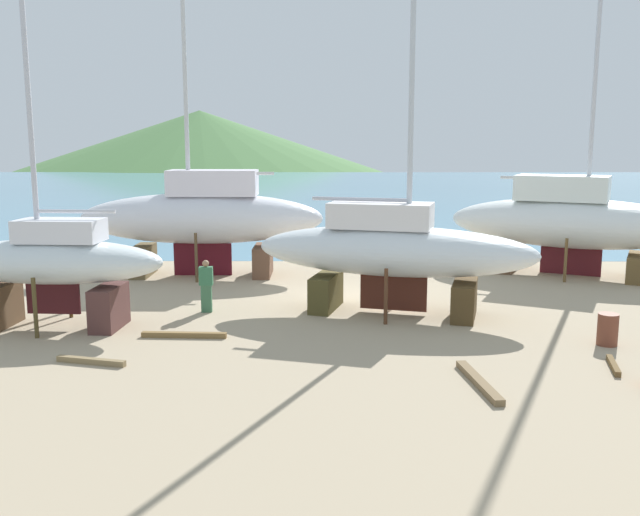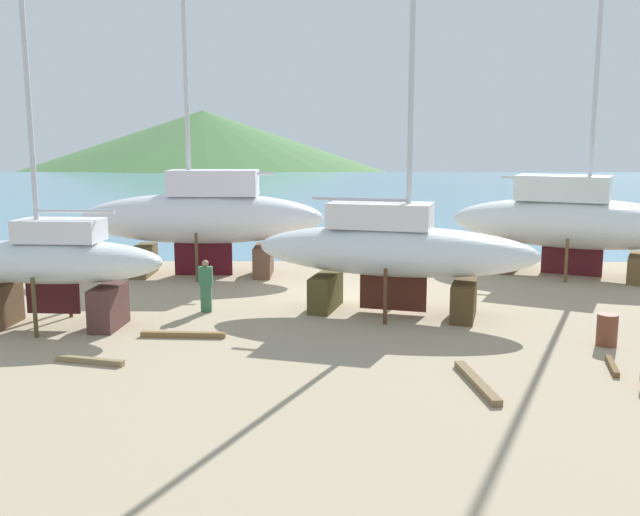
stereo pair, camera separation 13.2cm
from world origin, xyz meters
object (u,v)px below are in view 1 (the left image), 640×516
object	(u,v)px
barrel_tipped_left	(608,329)
worker	(206,285)
sailboat_mid_port	(203,216)
sailboat_far_slipway	(52,263)
sailboat_large_starboard	(393,250)
sailboat_small_center	(572,221)

from	to	relation	value
barrel_tipped_left	worker	bearing A→B (deg)	162.60
sailboat_mid_port	barrel_tipped_left	xyz separation A→B (m)	(12.77, -9.92, -2.03)
sailboat_mid_port	worker	bearing A→B (deg)	100.39
barrel_tipped_left	sailboat_far_slipway	bearing A→B (deg)	173.66
sailboat_large_starboard	sailboat_far_slipway	distance (m)	10.44
sailboat_small_center	worker	bearing A→B (deg)	-129.27
sailboat_small_center	worker	size ratio (longest dim) A/B	10.38
sailboat_mid_port	sailboat_small_center	size ratio (longest dim) A/B	1.01
sailboat_large_starboard	sailboat_mid_port	bearing A→B (deg)	153.54
sailboat_far_slipway	sailboat_mid_port	bearing A→B (deg)	-107.32
sailboat_far_slipway	sailboat_small_center	distance (m)	20.19
sailboat_large_starboard	sailboat_small_center	bearing A→B (deg)	54.56
sailboat_far_slipway	sailboat_small_center	size ratio (longest dim) A/B	0.62
sailboat_large_starboard	sailboat_far_slipway	bearing A→B (deg)	-155.19
sailboat_large_starboard	worker	bearing A→B (deg)	-166.01
sailboat_far_slipway	barrel_tipped_left	xyz separation A→B (m)	(15.85, -1.76, -1.51)
sailboat_large_starboard	worker	size ratio (longest dim) A/B	8.67
sailboat_mid_port	barrel_tipped_left	size ratio (longest dim) A/B	20.43
sailboat_small_center	worker	distance (m)	15.61
sailboat_large_starboard	sailboat_small_center	world-z (taller)	sailboat_small_center
sailboat_small_center	worker	world-z (taller)	sailboat_small_center
sailboat_small_center	barrel_tipped_left	distance (m)	10.62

